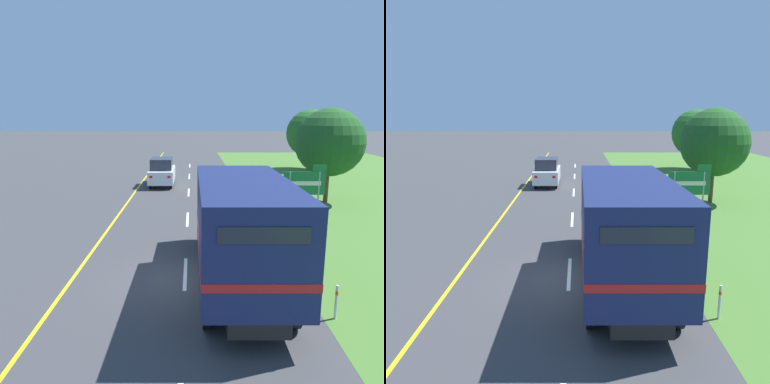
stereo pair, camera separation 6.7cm
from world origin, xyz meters
TOP-DOWN VIEW (x-y plane):
  - ground_plane at (0.00, 0.00)m, footprint 200.00×200.00m
  - edge_line_yellow at (-3.70, 11.82)m, footprint 0.12×56.38m
  - centre_dash_near at (0.00, 0.50)m, footprint 0.12×2.60m
  - centre_dash_mid_a at (0.00, 7.10)m, footprint 0.12×2.60m
  - centre_dash_mid_b at (0.00, 13.70)m, footprint 0.12×2.60m
  - centre_dash_far at (0.00, 20.30)m, footprint 0.12×2.60m
  - centre_dash_farthest at (0.00, 26.90)m, footprint 0.12×2.60m
  - horse_trailer_truck at (1.70, -0.27)m, footprint 2.57×8.25m
  - lead_car_white at (-2.01, 16.26)m, footprint 1.80×4.03m
  - highway_sign at (5.91, 7.06)m, footprint 2.11×0.09m
  - roadside_tree_near at (8.36, 10.83)m, footprint 4.03×4.03m
  - roadside_tree_mid at (10.18, 16.79)m, footprint 2.88×2.88m
  - roadside_tree_far at (11.41, 24.25)m, footprint 4.47×4.47m
  - delineator_post at (4.01, -2.38)m, footprint 0.08×0.08m

SIDE VIEW (x-z plane):
  - ground_plane at x=0.00m, z-range 0.00..0.00m
  - edge_line_yellow at x=-3.70m, z-range 0.00..0.01m
  - centre_dash_near at x=0.00m, z-range 0.00..0.01m
  - centre_dash_mid_a at x=0.00m, z-range 0.00..0.01m
  - centre_dash_mid_b at x=0.00m, z-range 0.00..0.01m
  - centre_dash_far at x=0.00m, z-range 0.00..0.01m
  - centre_dash_farthest at x=0.00m, z-range 0.00..0.01m
  - delineator_post at x=4.01m, z-range 0.03..0.98m
  - lead_car_white at x=-2.01m, z-range 0.00..2.06m
  - highway_sign at x=5.91m, z-range 0.40..3.21m
  - horse_trailer_truck at x=1.70m, z-range 0.22..3.70m
  - roadside_tree_mid at x=10.18m, z-range 0.83..5.40m
  - roadside_tree_far at x=11.41m, z-range 0.60..6.29m
  - roadside_tree_near at x=8.36m, z-range 0.80..6.45m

